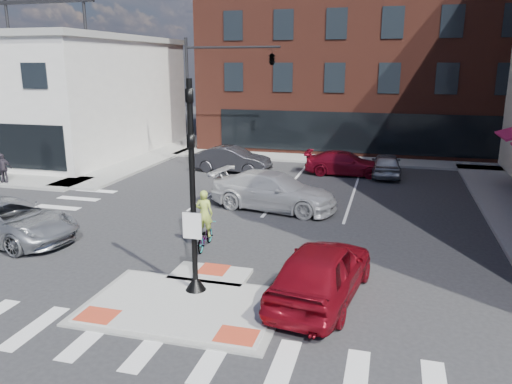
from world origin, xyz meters
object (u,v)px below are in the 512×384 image
(silver_suv, at_px, (8,221))
(red_sedan, at_px, (322,271))
(white_pickup, at_px, (274,191))
(bg_car_red, at_px, (345,163))
(bg_car_dark, at_px, (232,159))
(cyclist, at_px, (205,229))
(pedestrian_b, at_px, (3,168))
(bg_car_silver, at_px, (386,165))

(silver_suv, distance_m, red_sedan, 12.12)
(white_pickup, relative_size, bg_car_red, 1.22)
(bg_car_dark, height_order, cyclist, cyclist)
(white_pickup, relative_size, pedestrian_b, 3.66)
(silver_suv, distance_m, white_pickup, 10.92)
(bg_car_dark, distance_m, cyclist, 12.98)
(bg_car_silver, distance_m, pedestrian_b, 21.52)
(bg_car_silver, xyz_separation_m, cyclist, (-6.06, -13.86, 0.03))
(silver_suv, relative_size, bg_car_dark, 1.18)
(pedestrian_b, bearing_deg, bg_car_red, 4.01)
(bg_car_dark, distance_m, bg_car_silver, 9.18)
(silver_suv, xyz_separation_m, cyclist, (7.37, 1.19, -0.05))
(white_pickup, bearing_deg, bg_car_red, -7.36)
(white_pickup, relative_size, bg_car_dark, 1.24)
(silver_suv, distance_m, bg_car_silver, 20.18)
(white_pickup, distance_m, bg_car_dark, 8.30)
(bg_car_dark, height_order, pedestrian_b, pedestrian_b)
(bg_car_silver, distance_m, cyclist, 15.13)
(bg_car_dark, xyz_separation_m, bg_car_red, (6.73, 1.00, -0.08))
(silver_suv, bearing_deg, red_sedan, -89.54)
(silver_suv, bearing_deg, bg_car_silver, -33.06)
(bg_car_dark, bearing_deg, bg_car_red, -76.96)
(bg_car_dark, bearing_deg, silver_suv, 167.11)
(bg_car_silver, bearing_deg, bg_car_dark, 4.74)
(bg_car_dark, distance_m, pedestrian_b, 12.78)
(white_pickup, height_order, bg_car_dark, white_pickup)
(red_sedan, relative_size, white_pickup, 0.87)
(red_sedan, distance_m, pedestrian_b, 20.69)
(silver_suv, height_order, white_pickup, white_pickup)
(silver_suv, relative_size, red_sedan, 1.10)
(bg_car_silver, height_order, bg_car_red, bg_car_silver)
(silver_suv, xyz_separation_m, pedestrian_b, (-6.63, 7.27, 0.17))
(cyclist, bearing_deg, red_sedan, 142.68)
(red_sedan, height_order, bg_car_silver, red_sedan)
(bg_car_silver, height_order, pedestrian_b, pedestrian_b)
(white_pickup, distance_m, pedestrian_b, 15.26)
(cyclist, distance_m, pedestrian_b, 15.27)
(red_sedan, bearing_deg, bg_car_dark, -55.30)
(pedestrian_b, bearing_deg, silver_suv, -66.69)
(bg_car_red, bearing_deg, white_pickup, 162.58)
(bg_car_red, xyz_separation_m, cyclist, (-3.70, -13.62, 0.03))
(cyclist, bearing_deg, bg_car_silver, -118.59)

